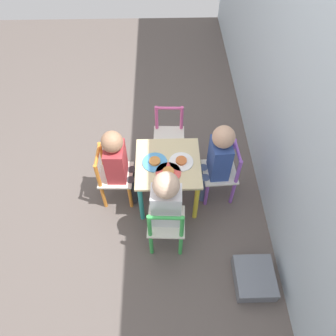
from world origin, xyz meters
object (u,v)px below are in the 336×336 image
at_px(chair_purple, 222,173).
at_px(plate_right, 168,172).
at_px(child_back, 217,158).
at_px(chair_orange, 113,177).
at_px(child_front, 119,162).
at_px(kids_table, 168,169).
at_px(storage_bin, 254,278).
at_px(plate_back, 181,161).
at_px(chair_green, 166,226).
at_px(child_right, 166,202).
at_px(chair_pink, 169,137).
at_px(plate_front, 155,162).

relative_size(chair_purple, plate_right, 2.90).
bearing_deg(child_back, chair_orange, -92.77).
xyz_separation_m(child_front, child_back, (-0.01, 0.73, 0.02)).
bearing_deg(kids_table, chair_purple, 93.23).
bearing_deg(storage_bin, chair_purple, -168.54).
relative_size(plate_right, plate_back, 1.02).
relative_size(kids_table, chair_purple, 0.91).
distance_m(kids_table, plate_right, 0.13).
bearing_deg(plate_back, chair_purple, 94.18).
height_order(chair_green, child_back, child_back).
distance_m(kids_table, child_front, 0.38).
bearing_deg(child_back, child_front, -92.57).
relative_size(child_back, storage_bin, 2.54).
distance_m(chair_green, child_right, 0.22).
height_order(child_front, plate_right, child_front).
height_order(child_right, plate_back, child_right).
distance_m(chair_pink, plate_front, 0.48).
height_order(chair_pink, child_right, child_right).
height_order(chair_pink, plate_front, chair_pink).
height_order(chair_pink, child_back, child_back).
distance_m(chair_orange, chair_green, 0.60).
height_order(kids_table, plate_front, plate_front).
bearing_deg(chair_pink, plate_back, -77.04).
bearing_deg(plate_front, child_right, 11.86).
xyz_separation_m(chair_green, child_front, (-0.44, -0.34, 0.18)).
height_order(chair_orange, child_back, child_back).
distance_m(child_back, plate_right, 0.39).
relative_size(child_front, storage_bin, 2.47).
height_order(chair_purple, chair_pink, same).
bearing_deg(storage_bin, plate_right, -137.73).
xyz_separation_m(child_front, child_right, (0.38, 0.35, 0.03)).
relative_size(chair_orange, chair_purple, 1.00).
relative_size(plate_front, plate_back, 1.02).
xyz_separation_m(chair_pink, plate_front, (0.43, -0.12, 0.19)).
xyz_separation_m(chair_purple, plate_back, (0.02, -0.33, 0.19)).
relative_size(plate_back, storage_bin, 0.60).
bearing_deg(child_back, chair_purple, 90.00).
distance_m(chair_purple, storage_bin, 0.81).
xyz_separation_m(chair_green, child_back, (-0.45, 0.39, 0.19)).
xyz_separation_m(child_right, plate_back, (-0.37, 0.12, -0.02)).
height_order(chair_orange, chair_purple, same).
height_order(chair_pink, storage_bin, chair_pink).
bearing_deg(kids_table, child_back, 93.23).
bearing_deg(child_back, plate_front, -90.68).
bearing_deg(plate_right, chair_purple, 105.90).
relative_size(kids_table, plate_front, 2.62).
bearing_deg(storage_bin, child_back, -164.17).
xyz_separation_m(chair_purple, chair_pink, (-0.40, -0.41, 0.00)).
height_order(kids_table, child_back, child_back).
bearing_deg(chair_orange, child_front, -90.00).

